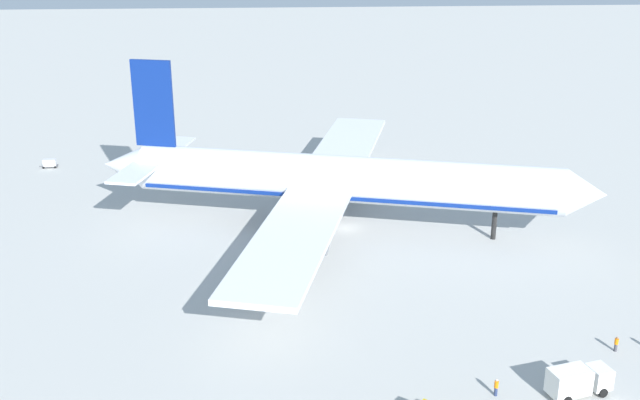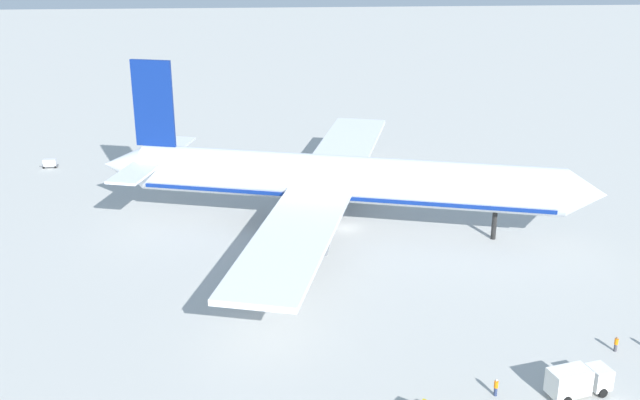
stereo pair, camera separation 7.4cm
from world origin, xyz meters
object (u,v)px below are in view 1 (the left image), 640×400
ground_worker_1 (616,344)px  traffic_cone_1 (596,194)px  airliner (336,180)px  ground_worker_0 (496,387)px  service_truck_0 (578,380)px  baggage_cart_0 (50,163)px  traffic_cone_2 (177,156)px

ground_worker_1 → traffic_cone_1: size_ratio=3.05×
airliner → ground_worker_0: bearing=-75.5°
service_truck_0 → ground_worker_0: 7.62m
ground_worker_0 → airliner: bearing=104.5°
baggage_cart_0 → traffic_cone_2: baggage_cart_0 is taller
ground_worker_1 → traffic_cone_2: ground_worker_1 is taller
baggage_cart_0 → traffic_cone_2: size_ratio=5.98×
ground_worker_1 → ground_worker_0: bearing=-155.2°
baggage_cart_0 → ground_worker_1: 100.97m
ground_worker_1 → traffic_cone_1: ground_worker_1 is taller
ground_worker_0 → ground_worker_1: ground_worker_0 is taller
ground_worker_0 → ground_worker_1: size_ratio=1.06×
ground_worker_1 → traffic_cone_2: size_ratio=3.05×
traffic_cone_1 → traffic_cone_2: (-70.14, 26.45, 0.00)m
traffic_cone_2 → traffic_cone_1: bearing=-20.7°
airliner → ground_worker_1: size_ratio=44.46×
ground_worker_1 → baggage_cart_0: bearing=137.7°
service_truck_0 → ground_worker_1: (7.06, 7.21, -0.73)m
service_truck_0 → baggage_cart_0: 101.10m
airliner → baggage_cart_0: airliner is taller
airliner → traffic_cone_2: (-26.77, 36.71, -6.98)m
service_truck_0 → traffic_cone_1: service_truck_0 is taller
baggage_cart_0 → ground_worker_1: (74.68, -67.95, 0.02)m
traffic_cone_1 → traffic_cone_2: same height
baggage_cart_0 → ground_worker_0: size_ratio=1.84×
ground_worker_1 → traffic_cone_1: bearing=69.1°
traffic_cone_1 → traffic_cone_2: bearing=159.3°
ground_worker_0 → ground_worker_1: (14.63, 6.77, -0.06)m
service_truck_0 → traffic_cone_1: bearing=65.2°
baggage_cart_0 → traffic_cone_2: bearing=12.0°
service_truck_0 → baggage_cart_0: bearing=132.0°
service_truck_0 → baggage_cart_0: (-67.63, 75.15, -0.75)m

